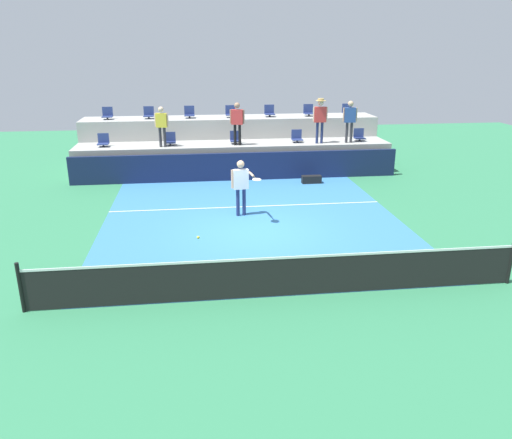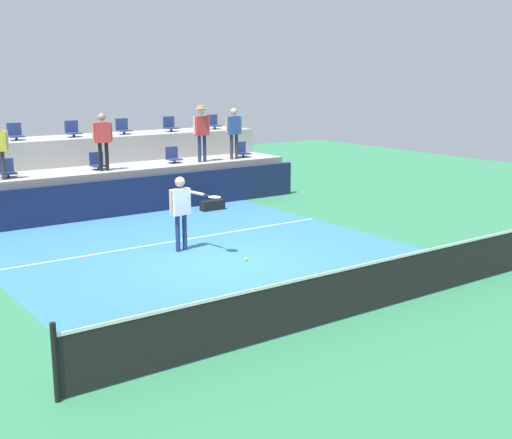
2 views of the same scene
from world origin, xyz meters
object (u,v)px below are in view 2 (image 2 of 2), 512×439
stadium_chair_lower_left (7,170)px  stadium_chair_lower_right (173,156)px  stadium_chair_lower_far_right (242,151)px  stadium_chair_upper_center (73,130)px  stadium_chair_upper_mid_left (15,133)px  spectator_with_hat (202,127)px  spectator_in_white (103,136)px  stadium_chair_upper_mid_right (123,128)px  spectator_in_grey (234,128)px  equipment_bag (212,205)px  stadium_chair_upper_right (170,125)px  stadium_chair_upper_far_right (213,123)px  tennis_ball (246,259)px  tennis_player (182,206)px  stadium_chair_lower_center (97,162)px

stadium_chair_lower_left → stadium_chair_lower_right: (5.28, 0.00, 0.00)m
stadium_chair_lower_far_right → stadium_chair_upper_center: (-5.37, 1.80, 0.85)m
stadium_chair_lower_far_right → stadium_chair_upper_mid_left: bearing=165.9°
stadium_chair_lower_far_right → spectator_with_hat: size_ratio=0.28×
spectator_with_hat → spectator_in_white: bearing=-180.0°
stadium_chair_lower_left → spectator_with_hat: (6.15, -0.38, 0.93)m
stadium_chair_upper_mid_left → spectator_with_hat: size_ratio=0.28×
stadium_chair_upper_mid_right → spectator_in_grey: (3.04, -2.18, -0.02)m
stadium_chair_upper_mid_right → equipment_bag: (1.09, -3.88, -2.16)m
stadium_chair_upper_mid_left → stadium_chair_lower_left: bearing=-114.3°
stadium_chair_upper_right → spectator_in_white: size_ratio=0.30×
stadium_chair_upper_mid_left → stadium_chair_upper_far_right: 7.15m
stadium_chair_upper_far_right → stadium_chair_lower_left: bearing=-167.3°
equipment_bag → spectator_in_grey: bearing=41.1°
equipment_bag → stadium_chair_upper_mid_left: bearing=140.2°
stadium_chair_lower_right → stadium_chair_upper_right: 2.18m
stadium_chair_upper_mid_right → tennis_ball: bearing=-105.6°
stadium_chair_upper_mid_right → stadium_chair_upper_center: bearing=180.0°
stadium_chair_upper_mid_right → stadium_chair_upper_right: 1.79m
stadium_chair_upper_center → stadium_chair_upper_far_right: bearing=0.0°
stadium_chair_upper_mid_right → equipment_bag: 4.58m
stadium_chair_upper_mid_left → tennis_ball: size_ratio=7.65×
tennis_ball → equipment_bag: (4.50, 8.31, -0.96)m
stadium_chair_lower_left → tennis_player: (2.36, -5.74, -0.37)m
stadium_chair_lower_right → stadium_chair_lower_left: bearing=180.0°
stadium_chair_lower_far_right → spectator_in_grey: 1.08m
tennis_ball → spectator_with_hat: bearing=62.6°
stadium_chair_upper_right → spectator_in_white: spectator_in_white is taller
spectator_in_grey → stadium_chair_lower_center: bearing=175.4°
tennis_player → equipment_bag: tennis_player is taller
spectator_with_hat → tennis_player: bearing=-125.3°
stadium_chair_lower_left → stadium_chair_upper_far_right: stadium_chair_upper_far_right is taller
stadium_chair_lower_right → stadium_chair_lower_far_right: same height
stadium_chair_upper_center → stadium_chair_upper_mid_right: bearing=0.0°
stadium_chair_lower_right → stadium_chair_upper_mid_left: size_ratio=1.00×
stadium_chair_lower_far_right → stadium_chair_upper_mid_left: 7.45m
spectator_with_hat → stadium_chair_lower_center: bearing=173.7°
stadium_chair_upper_far_right → equipment_bag: 5.10m
stadium_chair_upper_center → stadium_chair_upper_mid_right: size_ratio=1.00×
equipment_bag → spectator_with_hat: bearing=68.1°
stadium_chair_upper_mid_left → spectator_with_hat: bearing=-22.3°
equipment_bag → spectator_in_white: bearing=148.2°
stadium_chair_upper_center → stadium_chair_upper_right: same height
tennis_player → spectator_in_white: size_ratio=1.04×
stadium_chair_upper_far_right → stadium_chair_upper_mid_right: bearing=180.0°
stadium_chair_lower_left → tennis_ball: 10.44m
stadium_chair_upper_mid_right → spectator_in_white: spectator_in_white is taller
stadium_chair_lower_right → stadium_chair_upper_mid_right: bearing=116.6°
stadium_chair_upper_center → tennis_player: 7.64m
stadium_chair_lower_far_right → spectator_in_grey: bearing=-146.7°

